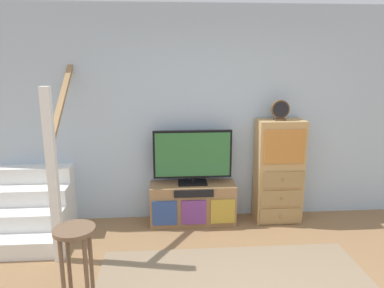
# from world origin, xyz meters

# --- Properties ---
(back_wall) EXTENTS (6.40, 0.12, 2.70)m
(back_wall) POSITION_xyz_m (0.00, 2.46, 1.35)
(back_wall) COLOR #A8BCD1
(back_wall) RESTS_ON ground_plane
(media_console) EXTENTS (1.07, 0.38, 0.52)m
(media_console) POSITION_xyz_m (-0.30, 2.19, 0.26)
(media_console) COLOR #997047
(media_console) RESTS_ON ground_plane
(television) EXTENTS (0.98, 0.22, 0.68)m
(television) POSITION_xyz_m (-0.30, 2.22, 0.88)
(television) COLOR black
(television) RESTS_ON media_console
(side_cabinet) EXTENTS (0.58, 0.38, 1.32)m
(side_cabinet) POSITION_xyz_m (0.80, 2.20, 0.66)
(side_cabinet) COLOR tan
(side_cabinet) RESTS_ON ground_plane
(desk_clock) EXTENTS (0.22, 0.08, 0.25)m
(desk_clock) POSITION_xyz_m (0.77, 2.19, 1.44)
(desk_clock) COLOR #4C3823
(desk_clock) RESTS_ON side_cabinet
(staircase) EXTENTS (1.00, 1.36, 2.20)m
(staircase) POSITION_xyz_m (-2.24, 2.20, 0.37)
(staircase) COLOR white
(staircase) RESTS_ON ground_plane
(bar_stool_near) EXTENTS (0.34, 0.34, 0.72)m
(bar_stool_near) POSITION_xyz_m (-1.38, 0.64, 0.53)
(bar_stool_near) COLOR brown
(bar_stool_near) RESTS_ON ground_plane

